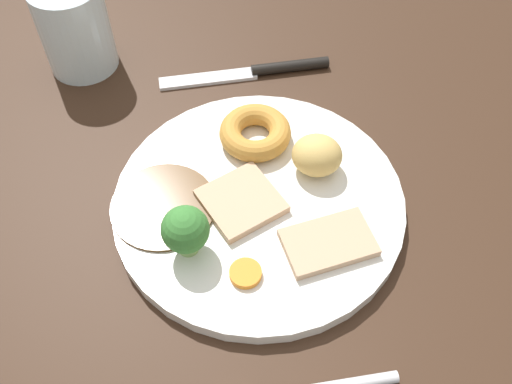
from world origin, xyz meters
TOP-DOWN VIEW (x-y plane):
  - dining_table at (0.00, 0.00)cm, footprint 120.00×84.00cm
  - dinner_plate at (-2.43, 0.26)cm, footprint 25.90×25.90cm
  - gravy_pool at (-1.80, 8.40)cm, footprint 9.27×9.27cm
  - meat_slice_main at (-2.72, 1.63)cm, footprint 8.02×8.09cm
  - meat_slice_under at (-8.26, -4.77)cm, footprint 5.63×7.98cm
  - yorkshire_pudding at (4.41, -0.95)cm, footprint 6.81×6.81cm
  - roast_potato_left at (0.37, -5.77)cm, footprint 5.31×5.58cm
  - carrot_coin_front at (-9.74, 2.50)cm, footprint 2.64×2.64cm
  - broccoli_floret at (-6.43, 6.72)cm, footprint 3.92×3.92cm
  - knife at (14.98, -3.48)cm, footprint 1.86×18.52cm
  - water_glass at (20.29, 15.22)cm, footprint 7.39×7.39cm

SIDE VIEW (x-z plane):
  - dining_table at x=0.00cm, z-range 0.00..3.60cm
  - knife at x=14.98cm, z-range 3.45..4.65cm
  - dinner_plate at x=-2.43cm, z-range 3.60..5.00cm
  - gravy_pool at x=-1.80cm, z-range 5.00..5.30cm
  - carrot_coin_front at x=-9.74cm, z-range 5.00..5.57cm
  - meat_slice_main at x=-2.72cm, z-range 5.00..5.80cm
  - meat_slice_under at x=-8.26cm, z-range 5.00..5.80cm
  - yorkshire_pudding at x=4.41cm, z-range 5.00..7.07cm
  - roast_potato_left at x=0.37cm, z-range 5.00..8.61cm
  - broccoli_floret at x=-6.43cm, z-range 5.34..10.23cm
  - water_glass at x=20.29cm, z-range 3.60..13.16cm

